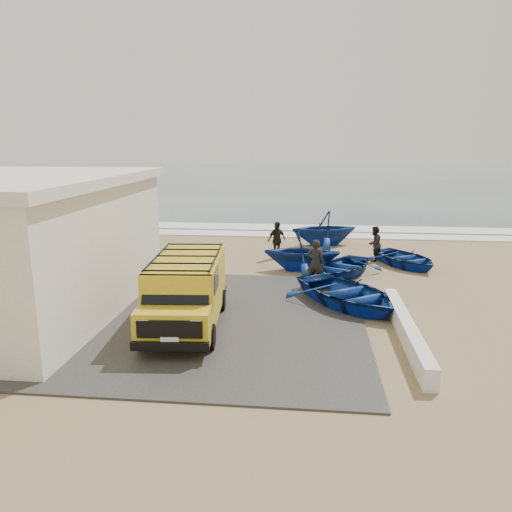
{
  "coord_description": "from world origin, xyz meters",
  "views": [
    {
      "loc": [
        2.29,
        -16.11,
        5.31
      ],
      "look_at": [
        0.41,
        1.45,
        1.2
      ],
      "focal_mm": 35.0,
      "sensor_mm": 36.0,
      "label": 1
    }
  ],
  "objects": [
    {
      "name": "fisherman_back",
      "position": [
        0.85,
        6.24,
        0.85
      ],
      "size": [
        1.02,
        0.99,
        1.71
      ],
      "primitive_type": "imported",
      "rotation": [
        0.0,
        0.0,
        0.75
      ],
      "color": "black",
      "rests_on": "ground"
    },
    {
      "name": "boat_mid_right",
      "position": [
        6.46,
        5.32,
        0.36
      ],
      "size": [
        3.81,
        4.2,
        0.71
      ],
      "primitive_type": "imported",
      "rotation": [
        0.0,
        0.0,
        0.5
      ],
      "color": "navy",
      "rests_on": "ground"
    },
    {
      "name": "parapet",
      "position": [
        5.0,
        -3.0,
        0.28
      ],
      "size": [
        0.35,
        6.0,
        0.55
      ],
      "primitive_type": "cube",
      "color": "silver",
      "rests_on": "ground"
    },
    {
      "name": "ground",
      "position": [
        0.0,
        0.0,
        0.0
      ],
      "size": [
        160.0,
        160.0,
        0.0
      ],
      "primitive_type": "plane",
      "color": "#917A54"
    },
    {
      "name": "surf_wash",
      "position": [
        0.0,
        14.5,
        0.02
      ],
      "size": [
        180.0,
        2.2,
        0.04
      ],
      "primitive_type": "cube",
      "color": "white",
      "rests_on": "ground"
    },
    {
      "name": "ocean",
      "position": [
        0.0,
        56.0,
        0.0
      ],
      "size": [
        180.0,
        88.0,
        0.01
      ],
      "primitive_type": "cube",
      "color": "#385166",
      "rests_on": "ground"
    },
    {
      "name": "fisherman_front",
      "position": [
        2.57,
        1.86,
        0.89
      ],
      "size": [
        0.73,
        0.56,
        1.77
      ],
      "primitive_type": "imported",
      "rotation": [
        0.0,
        0.0,
        2.92
      ],
      "color": "black",
      "rests_on": "ground"
    },
    {
      "name": "surf_line",
      "position": [
        0.0,
        12.0,
        0.03
      ],
      "size": [
        180.0,
        1.6,
        0.06
      ],
      "primitive_type": "cube",
      "color": "white",
      "rests_on": "ground"
    },
    {
      "name": "boat_near_left",
      "position": [
        3.6,
        -0.32,
        0.44
      ],
      "size": [
        4.93,
        5.21,
        0.88
      ],
      "primitive_type": "imported",
      "rotation": [
        0.0,
        0.0,
        0.62
      ],
      "color": "navy",
      "rests_on": "ground"
    },
    {
      "name": "fisherman_middle",
      "position": [
        5.23,
        6.18,
        0.79
      ],
      "size": [
        0.94,
        0.98,
        1.58
      ],
      "primitive_type": "imported",
      "rotation": [
        0.0,
        0.0,
        -2.23
      ],
      "color": "black",
      "rests_on": "ground"
    },
    {
      "name": "slab",
      "position": [
        -2.0,
        -2.0,
        0.03
      ],
      "size": [
        12.0,
        10.0,
        0.05
      ],
      "primitive_type": "cube",
      "color": "#3F3D3A",
      "rests_on": "ground"
    },
    {
      "name": "van",
      "position": [
        -1.18,
        -2.63,
        1.12
      ],
      "size": [
        2.28,
        4.98,
        2.08
      ],
      "rotation": [
        0.0,
        0.0,
        0.08
      ],
      "color": "gold",
      "rests_on": "ground"
    },
    {
      "name": "boat_far_left",
      "position": [
        3.08,
        9.44,
        0.89
      ],
      "size": [
        4.13,
        3.83,
        1.79
      ],
      "primitive_type": "imported",
      "rotation": [
        0.0,
        0.0,
        -1.26
      ],
      "color": "navy",
      "rests_on": "ground"
    },
    {
      "name": "boat_near_right",
      "position": [
        3.67,
        3.54,
        0.37
      ],
      "size": [
        3.84,
        4.28,
        0.73
      ],
      "primitive_type": "imported",
      "rotation": [
        0.0,
        0.0,
        -0.47
      ],
      "color": "navy",
      "rests_on": "ground"
    },
    {
      "name": "boat_mid_left",
      "position": [
        2.04,
        4.12,
        0.82
      ],
      "size": [
        3.14,
        2.71,
        1.64
      ],
      "primitive_type": "imported",
      "rotation": [
        0.0,
        0.0,
        1.58
      ],
      "color": "navy",
      "rests_on": "ground"
    }
  ]
}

